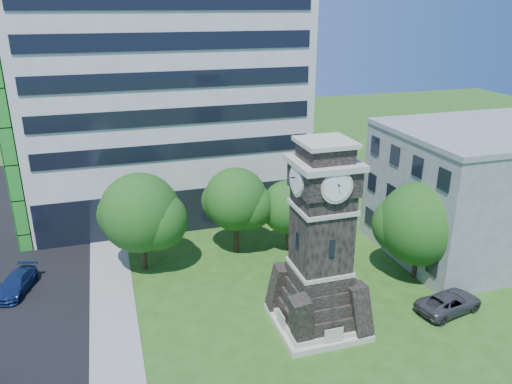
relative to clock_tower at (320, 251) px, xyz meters
name	(u,v)px	position (x,y,z in m)	size (l,w,h in m)	color
ground	(284,353)	(-3.00, -2.00, -5.28)	(160.00, 160.00, 0.00)	#245217
sidewalk	(114,332)	(-12.50, 3.00, -5.25)	(3.00, 70.00, 0.06)	gray
clock_tower	(320,251)	(0.00, 0.00, 0.00)	(5.40, 5.40, 12.22)	beige
office_tall	(160,63)	(-6.20, 23.84, 8.94)	(26.20, 15.11, 28.60)	white
office_low	(483,191)	(16.97, 6.00, -0.07)	(15.20, 12.20, 10.40)	#9DA0A3
car_street_north	(16,284)	(-18.97, 9.95, -4.64)	(1.79, 4.41, 1.28)	navy
car_east_lot	(449,302)	(9.06, -1.20, -4.62)	(2.20, 4.76, 1.32)	#434347
tree_nw	(141,215)	(-9.82, 10.65, -0.73)	(6.62, 6.02, 7.75)	#332114
tree_nc	(237,201)	(-2.23, 11.35, -0.78)	(5.61, 5.10, 7.24)	#332114
tree_ne	(289,209)	(1.98, 10.57, -1.64)	(4.87, 4.43, 6.01)	#332114
tree_east	(421,226)	(9.52, 3.35, -1.04)	(6.75, 6.14, 7.48)	#332114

